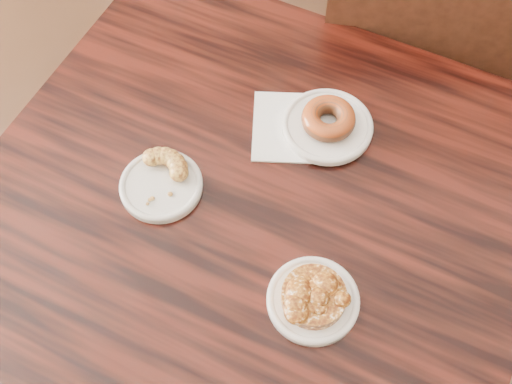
% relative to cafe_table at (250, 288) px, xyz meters
% --- Properties ---
extents(floor, '(5.00, 5.00, 0.00)m').
position_rel_cafe_table_xyz_m(floor, '(-0.07, 0.08, -0.38)').
color(floor, black).
rests_on(floor, ground).
extents(cafe_table, '(1.19, 1.19, 0.75)m').
position_rel_cafe_table_xyz_m(cafe_table, '(0.00, 0.00, 0.00)').
color(cafe_table, black).
rests_on(cafe_table, floor).
extents(chair_far, '(0.50, 0.50, 0.90)m').
position_rel_cafe_table_xyz_m(chair_far, '(0.26, 0.70, 0.08)').
color(chair_far, black).
rests_on(chair_far, floor).
extents(napkin, '(0.19, 0.19, 0.00)m').
position_rel_cafe_table_xyz_m(napkin, '(0.05, 0.19, 0.38)').
color(napkin, white).
rests_on(napkin, cafe_table).
extents(plate_donut, '(0.17, 0.17, 0.01)m').
position_rel_cafe_table_xyz_m(plate_donut, '(0.11, 0.20, 0.39)').
color(plate_donut, white).
rests_on(plate_donut, napkin).
extents(plate_cruller, '(0.15, 0.15, 0.01)m').
position_rel_cafe_table_xyz_m(plate_cruller, '(-0.16, 0.01, 0.38)').
color(plate_cruller, silver).
rests_on(plate_cruller, cafe_table).
extents(plate_fritter, '(0.15, 0.15, 0.01)m').
position_rel_cafe_table_xyz_m(plate_fritter, '(0.14, -0.14, 0.38)').
color(plate_fritter, white).
rests_on(plate_fritter, cafe_table).
extents(glazed_donut, '(0.10, 0.10, 0.04)m').
position_rel_cafe_table_xyz_m(glazed_donut, '(0.11, 0.20, 0.41)').
color(glazed_donut, maroon).
rests_on(glazed_donut, plate_donut).
extents(apple_fritter, '(0.15, 0.15, 0.03)m').
position_rel_cafe_table_xyz_m(apple_fritter, '(0.14, -0.14, 0.40)').
color(apple_fritter, '#451A07').
rests_on(apple_fritter, plate_fritter).
extents(cruller_fragment, '(0.11, 0.11, 0.03)m').
position_rel_cafe_table_xyz_m(cruller_fragment, '(-0.16, 0.01, 0.40)').
color(cruller_fragment, '#633313').
rests_on(cruller_fragment, plate_cruller).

